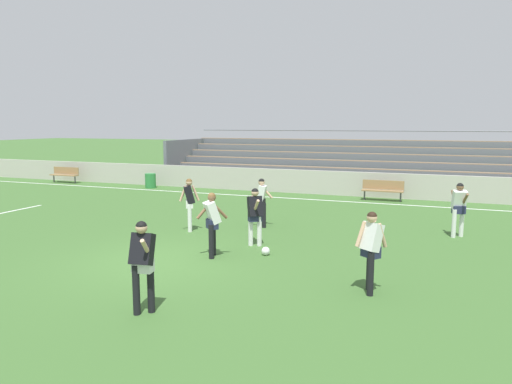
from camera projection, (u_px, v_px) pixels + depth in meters
ground_plane at (158, 261)px, 11.70m from camera, size 160.00×160.00×0.00m
field_line_sideline at (287, 198)px, 21.63m from camera, size 44.00×0.12×0.01m
sideline_wall at (297, 181)px, 23.14m from camera, size 48.00×0.16×1.16m
bleacher_stand at (381, 164)px, 24.92m from camera, size 23.71×5.13×3.02m
bench_far_left at (383, 188)px, 20.85m from camera, size 1.80×0.40×0.90m
bench_near_wall_gap at (65, 173)px, 27.25m from camera, size 1.80×0.40×0.90m
trash_bin at (150, 181)px, 25.03m from camera, size 0.57×0.57×0.77m
player_white_dropping_back at (212, 219)px, 11.93m from camera, size 0.74×0.54×1.67m
player_dark_pressing_high at (255, 212)px, 13.04m from camera, size 0.52×0.71×1.63m
player_white_challenging at (371, 245)px, 9.37m from camera, size 0.64×0.51×1.67m
player_dark_wide_left at (189, 200)px, 14.86m from camera, size 0.58×0.50×1.68m
player_dark_deep_cover at (143, 259)px, 8.33m from camera, size 0.47×0.61×1.70m
player_white_wide_right at (459, 205)px, 14.04m from camera, size 0.49×0.71×1.65m
player_white_on_ball at (261, 198)px, 15.46m from camera, size 0.68×0.47×1.61m
soccer_ball at (266, 251)px, 12.21m from camera, size 0.22×0.22×0.22m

